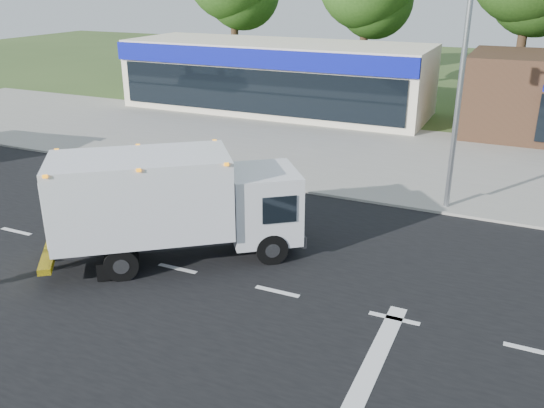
# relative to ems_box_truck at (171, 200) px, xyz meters

# --- Properties ---
(ground) EXTENTS (120.00, 120.00, 0.00)m
(ground) POSITION_rel_ems_box_truck_xyz_m (3.43, -0.51, -1.79)
(ground) COLOR #385123
(ground) RESTS_ON ground
(road_asphalt) EXTENTS (60.00, 14.00, 0.02)m
(road_asphalt) POSITION_rel_ems_box_truck_xyz_m (3.43, -0.51, -1.78)
(road_asphalt) COLOR black
(road_asphalt) RESTS_ON ground
(sidewalk) EXTENTS (60.00, 2.40, 0.12)m
(sidewalk) POSITION_rel_ems_box_truck_xyz_m (3.43, 7.69, -1.73)
(sidewalk) COLOR gray
(sidewalk) RESTS_ON ground
(parking_apron) EXTENTS (60.00, 9.00, 0.02)m
(parking_apron) POSITION_rel_ems_box_truck_xyz_m (3.43, 13.49, -1.78)
(parking_apron) COLOR gray
(parking_apron) RESTS_ON ground
(lane_markings) EXTENTS (55.20, 7.00, 0.01)m
(lane_markings) POSITION_rel_ems_box_truck_xyz_m (4.78, -1.86, -1.77)
(lane_markings) COLOR silver
(lane_markings) RESTS_ON road_asphalt
(ems_box_truck) EXTENTS (6.87, 5.95, 3.10)m
(ems_box_truck) POSITION_rel_ems_box_truck_xyz_m (0.00, 0.00, 0.00)
(ems_box_truck) COLOR black
(ems_box_truck) RESTS_ON ground
(retail_strip_mall) EXTENTS (18.00, 6.20, 4.00)m
(retail_strip_mall) POSITION_rel_ems_box_truck_xyz_m (-5.57, 19.42, 0.22)
(retail_strip_mall) COLOR beige
(retail_strip_mall) RESTS_ON ground
(traffic_signal_pole) EXTENTS (3.51, 0.25, 8.00)m
(traffic_signal_pole) POSITION_rel_ems_box_truck_xyz_m (5.78, 7.09, 3.14)
(traffic_signal_pole) COLOR gray
(traffic_signal_pole) RESTS_ON ground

